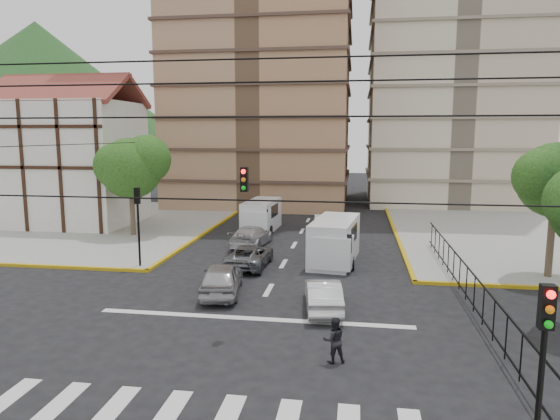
% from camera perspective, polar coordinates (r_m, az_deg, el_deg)
% --- Properties ---
extents(ground, '(160.00, 160.00, 0.00)m').
position_cam_1_polar(ground, '(19.75, -3.90, -13.51)').
color(ground, black).
rests_on(ground, ground).
extents(sidewalk_nw, '(26.00, 26.00, 0.15)m').
position_cam_1_polar(sidewalk_nw, '(45.43, -23.43, -1.39)').
color(sidewalk_nw, gray).
rests_on(sidewalk_nw, ground).
extents(crosswalk_stripes, '(12.00, 2.40, 0.01)m').
position_cam_1_polar(crosswalk_stripes, '(14.55, -9.45, -22.21)').
color(crosswalk_stripes, silver).
rests_on(crosswalk_stripes, ground).
extents(stop_line, '(13.00, 0.40, 0.01)m').
position_cam_1_polar(stop_line, '(20.83, -3.17, -12.27)').
color(stop_line, silver).
rests_on(stop_line, ground).
extents(tudor_building, '(10.80, 8.05, 12.23)m').
position_cam_1_polar(tudor_building, '(44.35, -22.74, 5.16)').
color(tudor_building, silver).
rests_on(tudor_building, ground).
extents(distant_hill, '(70.00, 70.00, 28.00)m').
position_cam_1_polar(distant_hill, '(106.04, -25.72, 11.37)').
color(distant_hill, '#264D19').
rests_on(distant_hill, ground).
extents(park_fence, '(0.10, 22.50, 1.66)m').
position_cam_1_polar(park_fence, '(24.06, 20.42, -9.92)').
color(park_fence, black).
rests_on(park_fence, ground).
extents(tree_park_c, '(4.65, 3.80, 7.25)m').
position_cam_1_polar(tree_park_c, '(28.74, 29.15, 3.36)').
color(tree_park_c, '#473828').
rests_on(tree_park_c, ground).
extents(tree_tudor, '(5.39, 4.40, 7.43)m').
position_cam_1_polar(tree_tudor, '(37.48, -16.58, 4.90)').
color(tree_tudor, '#473828').
rests_on(tree_tudor, ground).
extents(traffic_light_se, '(0.28, 0.22, 4.40)m').
position_cam_1_polar(traffic_light_se, '(11.56, 27.83, -14.40)').
color(traffic_light_se, black).
rests_on(traffic_light_se, ground).
extents(traffic_light_nw, '(0.28, 0.22, 4.40)m').
position_cam_1_polar(traffic_light_nw, '(28.57, -15.93, -0.39)').
color(traffic_light_nw, black).
rests_on(traffic_light_nw, ground).
extents(traffic_light_hanging, '(18.00, 9.12, 0.92)m').
position_cam_1_polar(traffic_light_hanging, '(16.38, -5.66, 3.21)').
color(traffic_light_hanging, black).
rests_on(traffic_light_hanging, ground).
extents(van_right_lane, '(2.90, 5.88, 2.54)m').
position_cam_1_polar(van_right_lane, '(29.18, 6.24, -3.68)').
color(van_right_lane, silver).
rests_on(van_right_lane, ground).
extents(van_left_lane, '(2.39, 5.38, 2.37)m').
position_cam_1_polar(van_left_lane, '(38.50, -2.21, -0.75)').
color(van_left_lane, silver).
rests_on(van_left_lane, ground).
extents(car_silver_front_left, '(2.44, 4.66, 1.51)m').
position_cam_1_polar(car_silver_front_left, '(23.73, -6.70, -7.77)').
color(car_silver_front_left, '#A4A3A8').
rests_on(car_silver_front_left, ground).
extents(car_white_front_right, '(1.97, 4.22, 1.34)m').
position_cam_1_polar(car_white_front_right, '(21.62, 4.95, -9.63)').
color(car_white_front_right, silver).
rests_on(car_white_front_right, ground).
extents(car_grey_mid_left, '(2.23, 4.65, 1.28)m').
position_cam_1_polar(car_grey_mid_left, '(28.40, -3.50, -5.22)').
color(car_grey_mid_left, slate).
rests_on(car_grey_mid_left, ground).
extents(car_silver_rear_left, '(2.46, 4.95, 1.38)m').
position_cam_1_polar(car_silver_rear_left, '(33.53, -3.26, -2.97)').
color(car_silver_rear_left, '#BCBCC1').
rests_on(car_silver_rear_left, ground).
extents(car_darkgrey_mid_right, '(2.15, 4.12, 1.34)m').
position_cam_1_polar(car_darkgrey_mid_right, '(34.71, 6.45, -2.65)').
color(car_darkgrey_mid_right, '#262628').
rests_on(car_darkgrey_mid_right, ground).
extents(car_white_rear_right, '(1.65, 3.82, 1.22)m').
position_cam_1_polar(car_white_rear_right, '(39.64, 4.88, -1.29)').
color(car_white_rear_right, silver).
rests_on(car_white_rear_right, ground).
extents(pedestrian_crosswalk, '(0.89, 0.78, 1.55)m').
position_cam_1_polar(pedestrian_crosswalk, '(16.97, 6.19, -14.55)').
color(pedestrian_crosswalk, black).
rests_on(pedestrian_crosswalk, ground).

